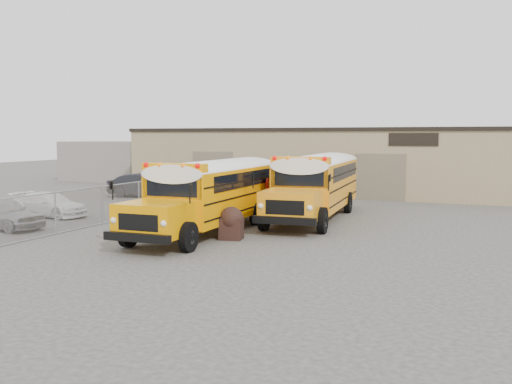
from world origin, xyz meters
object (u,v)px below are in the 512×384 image
at_px(school_bus_left, 263,179).
at_px(car_silver, 3,213).
at_px(school_bus_right, 339,173).
at_px(car_dark, 145,185).
at_px(tarp_bundle, 231,223).
at_px(car_white, 49,205).

xyz_separation_m(school_bus_left, car_silver, (-8.50, -9.70, -1.10)).
height_order(school_bus_right, car_dark, school_bus_right).
relative_size(school_bus_right, tarp_bundle, 8.55).
relative_size(tarp_bundle, car_white, 0.31).
bearing_deg(tarp_bundle, car_white, 169.45).
distance_m(school_bus_right, car_dark, 13.06).
bearing_deg(school_bus_right, car_dark, -171.26).
bearing_deg(car_white, tarp_bundle, -97.21).
bearing_deg(car_silver, tarp_bundle, -74.67).
height_order(school_bus_left, car_dark, school_bus_left).
distance_m(school_bus_right, car_white, 16.84).
bearing_deg(school_bus_left, car_silver, -131.23).
relative_size(car_white, car_dark, 0.88).
distance_m(tarp_bundle, car_white, 11.57).
distance_m(school_bus_right, car_silver, 19.14).
height_order(school_bus_left, car_white, school_bus_left).
relative_size(school_bus_right, car_dark, 2.34).
xyz_separation_m(tarp_bundle, car_silver, (-10.42, -1.73, 0.03)).
distance_m(school_bus_left, school_bus_right, 6.41).
relative_size(school_bus_left, car_silver, 2.60).
relative_size(school_bus_left, car_white, 2.53).
distance_m(school_bus_right, tarp_bundle, 13.90).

